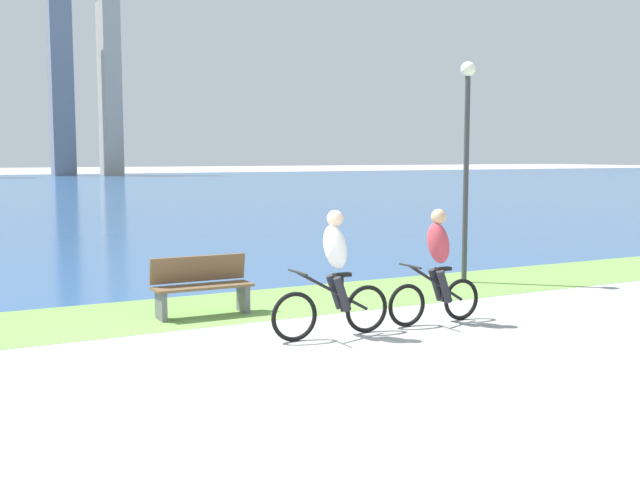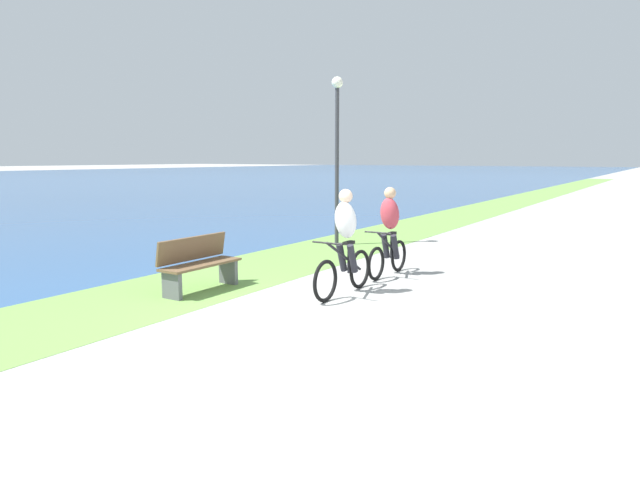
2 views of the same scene
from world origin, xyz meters
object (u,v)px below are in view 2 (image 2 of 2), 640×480
Objects in this scene: cyclist_lead at (345,243)px; lamppost_tall at (337,137)px; cyclist_trailing at (389,232)px; bench_near_path at (199,264)px.

lamppost_tall reaches higher than cyclist_lead.
cyclist_trailing is (1.72, 0.05, -0.01)m from cyclist_lead.
cyclist_trailing reaches higher than bench_near_path.
cyclist_trailing is at bearing -36.95° from bench_near_path.
cyclist_lead is 5.52m from lamppost_tall.
cyclist_lead is 1.17× the size of bench_near_path.
cyclist_lead is at bearing -63.34° from bench_near_path.
lamppost_tall is at bearing 32.31° from cyclist_lead.
bench_near_path is (-2.81, 2.11, -0.38)m from cyclist_trailing.
cyclist_lead is 1.72m from cyclist_trailing.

